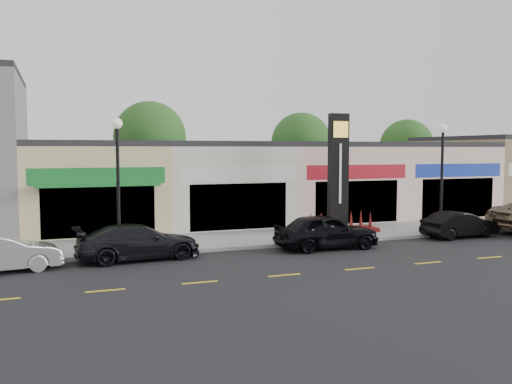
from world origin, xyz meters
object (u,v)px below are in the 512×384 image
Objects in this scene: car_black_sedan at (326,231)px; lamp_east_near at (442,167)px; pylon_sign at (338,191)px; car_black_conv at (460,225)px; lamp_west_near at (118,171)px; car_dark_sedan at (138,242)px.

lamp_east_near is at bearing -77.42° from car_black_sedan.
pylon_sign reaches higher than car_black_conv.
lamp_west_near is 3.02m from car_dark_sedan.
lamp_east_near is at bearing 12.51° from car_black_conv.
lamp_west_near is at bearing -171.23° from pylon_sign.
car_black_sedan is at bearing -9.75° from lamp_west_near.
pylon_sign is at bearing -34.78° from car_black_sedan.
lamp_west_near is at bearing 81.26° from car_black_sedan.
car_black_sedan is (-7.30, -1.49, -2.70)m from lamp_east_near.
pylon_sign is at bearing 58.40° from car_black_conv.
pylon_sign is 1.53× the size of car_black_conv.
lamp_west_near is 0.91× the size of pylon_sign.
lamp_east_near is 1.20× the size of car_black_sedan.
lamp_west_near is 11.19m from pylon_sign.
lamp_east_near is 15.65m from car_dark_sedan.
pylon_sign is 1.23× the size of car_dark_sedan.
lamp_west_near reaches higher than car_black_conv.
lamp_east_near reaches higher than car_black_sedan.
car_black_sedan reaches higher than car_black_conv.
car_dark_sedan is (-10.36, -2.72, -1.57)m from pylon_sign.
car_dark_sedan is (-15.36, -1.02, -2.77)m from lamp_east_near.
car_black_conv is at bearing -94.72° from car_dark_sedan.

